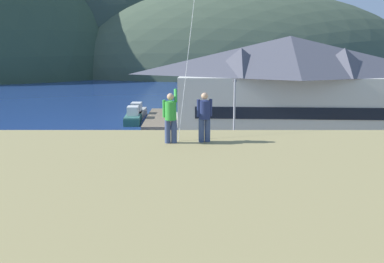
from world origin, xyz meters
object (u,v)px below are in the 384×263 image
Objects in this scene: wharf_dock at (161,119)px; parked_car_front_row_end at (74,177)px; person_kite_flyer at (173,116)px; person_companion at (207,116)px; moored_boat_inner_slip at (139,113)px; parking_light_pole at (236,120)px; harbor_lodge at (291,88)px; moored_boat_outer_mooring at (189,119)px; parked_car_front_row_silver at (34,216)px; parked_car_back_row_left at (239,210)px; moored_boat_wharfside at (135,117)px.

wharf_dock is 3.16× the size of parked_car_front_row_end.
person_kite_flyer is 1.07× the size of person_companion.
parking_light_pole reaches higher than moored_boat_inner_slip.
parked_car_front_row_end is (-17.84, -14.31, -4.65)m from harbor_lodge.
parked_car_front_row_silver is (-7.93, -31.02, 0.34)m from moored_boat_outer_mooring.
harbor_lodge is 23.34m from parked_car_front_row_end.
person_kite_flyer is (-0.06, -37.98, 7.02)m from moored_boat_outer_mooring.
person_kite_flyer reaches higher than parked_car_back_row_left.
person_kite_flyer is at bearing -81.09° from moored_boat_inner_slip.
moored_boat_wharfside reaches higher than parked_car_front_row_silver.
parking_light_pole is (-6.34, -10.04, -1.41)m from harbor_lodge.
moored_boat_inner_slip is 36.56m from parked_car_back_row_left.
harbor_lodge is 13.31× the size of person_companion.
person_companion is at bearing 8.25° from person_kite_flyer.
parked_car_front_row_silver is (-18.20, -21.03, -4.65)m from harbor_lodge.
person_kite_flyer is at bearing -90.09° from moored_boat_outer_mooring.
person_kite_flyer reaches higher than wharf_dock.
parked_car_front_row_end is 2.49× the size of person_companion.
parked_car_front_row_end is 12.17m from parked_car_back_row_left.
parked_car_front_row_end is (-4.02, -26.44, 0.71)m from wharf_dock.
harbor_lodge is at bearing 70.50° from parked_car_back_row_left.
moored_boat_outer_mooring is 38.47m from person_companion.
parked_car_front_row_end is 2.33× the size of person_kite_flyer.
moored_boat_outer_mooring is 32.02m from parked_car_front_row_silver.
moored_boat_inner_slip is 44.20m from person_kite_flyer.
moored_boat_wharfside is 1.44× the size of parked_car_back_row_left.
moored_boat_wharfside is 40.91m from person_companion.
parked_car_back_row_left is 2.49× the size of person_companion.
person_kite_flyer is (7.51, -13.67, 6.68)m from parked_car_front_row_end.
parked_car_front_row_silver is at bearing -104.35° from moored_boat_outer_mooring.
harbor_lodge is 3.86× the size of moored_boat_inner_slip.
parking_light_pole is at bearing -78.92° from moored_boat_outer_mooring.
moored_boat_wharfside reaches higher than parked_car_back_row_left.
parked_car_front_row_end is at bearing -98.65° from wharf_dock.
person_kite_flyer is at bearing -85.03° from wharf_dock.
person_companion is at bearing -83.34° from wharf_dock.
moored_boat_wharfside and moored_boat_inner_slip have the same top height.
moored_boat_wharfside is at bearing 166.06° from moored_boat_outer_mooring.
parking_light_pole is at bearing -66.87° from moored_boat_inner_slip.
wharf_dock is 40.94m from person_kite_flyer.
parking_light_pole is (11.50, 4.28, 3.25)m from parked_car_front_row_end.
harbor_lodge reaches higher than person_companion.
parking_light_pole reaches higher than parked_car_front_row_end.
person_companion is (-2.05, -7.77, 6.66)m from parked_car_back_row_left.
person_kite_flyer reaches higher than parking_light_pole.
parking_light_pole is (0.76, 10.01, 3.25)m from parked_car_back_row_left.
moored_boat_outer_mooring is 30.21m from parked_car_back_row_left.
moored_boat_outer_mooring reaches higher than wharf_dock.
parking_light_pole is (11.86, 10.99, 3.25)m from parked_car_front_row_silver.
parked_car_front_row_end is at bearing -91.46° from moored_boat_inner_slip.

